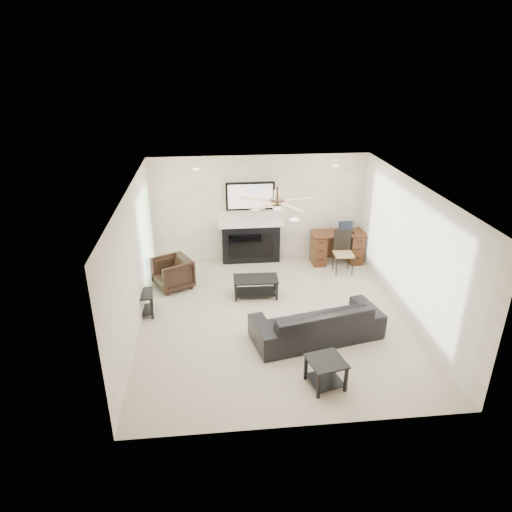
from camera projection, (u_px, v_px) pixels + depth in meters
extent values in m
plane|color=#B8A994|center=(276.00, 317.00, 8.61)|extent=(5.50, 5.50, 0.00)
cube|color=white|center=(278.00, 189.00, 7.59)|extent=(5.00, 5.50, 0.04)
cube|color=silver|center=(260.00, 209.00, 10.59)|extent=(5.00, 0.04, 2.50)
cube|color=silver|center=(309.00, 349.00, 5.60)|extent=(5.00, 0.04, 2.50)
cube|color=silver|center=(134.00, 263.00, 7.86)|extent=(0.04, 5.50, 2.50)
cube|color=silver|center=(412.00, 251.00, 8.33)|extent=(0.04, 5.50, 2.50)
cube|color=white|center=(407.00, 250.00, 8.43)|extent=(0.04, 5.10, 2.40)
cube|color=#93BC89|center=(147.00, 240.00, 9.35)|extent=(0.04, 1.80, 2.10)
cylinder|color=#382619|center=(277.00, 201.00, 7.78)|extent=(1.40, 1.40, 0.30)
imported|color=black|center=(317.00, 321.00, 7.88)|extent=(2.38, 1.33, 0.66)
imported|color=black|center=(173.00, 273.00, 9.59)|extent=(0.97, 0.96, 0.66)
cube|color=black|center=(256.00, 287.00, 9.30)|extent=(0.92, 0.53, 0.40)
cube|color=black|center=(326.00, 373.00, 6.77)|extent=(0.62, 0.62, 0.45)
cube|color=black|center=(140.00, 304.00, 8.62)|extent=(0.56, 0.56, 0.45)
cube|color=black|center=(251.00, 224.00, 10.54)|extent=(1.52, 0.34, 1.91)
cube|color=#36190D|center=(337.00, 247.00, 10.73)|extent=(1.22, 0.56, 0.76)
cube|color=black|center=(344.00, 253.00, 10.18)|extent=(0.44, 0.46, 0.97)
cube|color=black|center=(347.00, 228.00, 10.52)|extent=(0.33, 0.24, 0.23)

